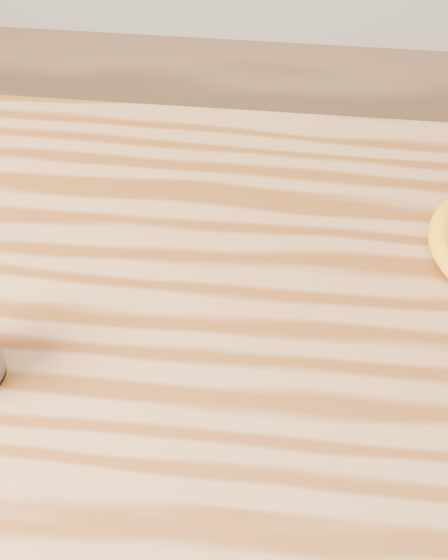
{
  "coord_description": "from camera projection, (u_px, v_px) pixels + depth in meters",
  "views": [
    {
      "loc": [
        0.01,
        -0.55,
        1.63
      ],
      "look_at": [
        -0.05,
        0.04,
        0.93
      ],
      "focal_mm": 50.0,
      "sensor_mm": 36.0,
      "label": 1
    }
  ],
  "objects": [
    {
      "name": "table",
      "position": [
        257.0,
        384.0,
        1.01
      ],
      "size": [
        1.2,
        0.8,
        0.9
      ],
      "color": "#A56F43",
      "rests_on": "ground"
    },
    {
      "name": "banana",
      "position": [
        443.0,
        221.0,
        1.0
      ],
      "size": [
        0.18,
        0.28,
        0.03
      ],
      "primitive_type": null,
      "rotation": [
        0.0,
        0.0,
        -0.37
      ],
      "color": "#ECA412",
      "rests_on": "table"
    }
  ]
}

